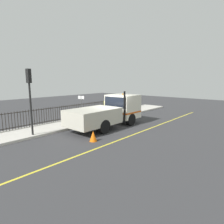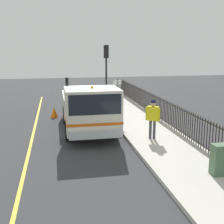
{
  "view_description": "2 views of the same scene",
  "coord_description": "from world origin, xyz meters",
  "px_view_note": "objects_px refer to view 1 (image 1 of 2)",
  "views": [
    {
      "loc": [
        -9.37,
        10.75,
        3.63
      ],
      "look_at": [
        0.69,
        -0.82,
        1.0
      ],
      "focal_mm": 30.65,
      "sensor_mm": 36.0,
      "label": 1
    },
    {
      "loc": [
        -1.27,
        -14.14,
        4.07
      ],
      "look_at": [
        1.22,
        -1.39,
        1.22
      ],
      "focal_mm": 46.94,
      "sensor_mm": 36.0,
      "label": 2
    }
  ],
  "objects_px": {
    "utility_cabinet": "(124,106)",
    "traffic_cone": "(93,136)",
    "work_truck": "(111,110)",
    "street_sign": "(81,106)",
    "worker_standing": "(105,105)",
    "traffic_light_near": "(29,89)"
  },
  "relations": [
    {
      "from": "traffic_cone",
      "to": "street_sign",
      "type": "relative_size",
      "value": 0.27
    },
    {
      "from": "work_truck",
      "to": "street_sign",
      "type": "relative_size",
      "value": 2.79
    },
    {
      "from": "utility_cabinet",
      "to": "street_sign",
      "type": "height_order",
      "value": "street_sign"
    },
    {
      "from": "worker_standing",
      "to": "traffic_cone",
      "type": "relative_size",
      "value": 2.77
    },
    {
      "from": "utility_cabinet",
      "to": "traffic_cone",
      "type": "xyz_separation_m",
      "value": [
        -5.14,
        9.61,
        -0.34
      ]
    },
    {
      "from": "traffic_light_near",
      "to": "traffic_cone",
      "type": "relative_size",
      "value": 6.51
    },
    {
      "from": "worker_standing",
      "to": "traffic_light_near",
      "type": "relative_size",
      "value": 0.43
    },
    {
      "from": "worker_standing",
      "to": "utility_cabinet",
      "type": "relative_size",
      "value": 1.76
    },
    {
      "from": "traffic_cone",
      "to": "traffic_light_near",
      "type": "bearing_deg",
      "value": 28.87
    },
    {
      "from": "work_truck",
      "to": "street_sign",
      "type": "bearing_deg",
      "value": -139.15
    },
    {
      "from": "worker_standing",
      "to": "work_truck",
      "type": "bearing_deg",
      "value": -2.05
    },
    {
      "from": "traffic_light_near",
      "to": "street_sign",
      "type": "relative_size",
      "value": 1.78
    },
    {
      "from": "work_truck",
      "to": "street_sign",
      "type": "xyz_separation_m",
      "value": [
        1.76,
        1.52,
        0.32
      ]
    },
    {
      "from": "work_truck",
      "to": "traffic_cone",
      "type": "relative_size",
      "value": 10.2
    },
    {
      "from": "worker_standing",
      "to": "traffic_cone",
      "type": "bearing_deg",
      "value": -15.97
    },
    {
      "from": "worker_standing",
      "to": "utility_cabinet",
      "type": "height_order",
      "value": "worker_standing"
    },
    {
      "from": "work_truck",
      "to": "traffic_cone",
      "type": "height_order",
      "value": "work_truck"
    },
    {
      "from": "street_sign",
      "to": "traffic_cone",
      "type": "bearing_deg",
      "value": 149.54
    },
    {
      "from": "worker_standing",
      "to": "street_sign",
      "type": "distance_m",
      "value": 3.71
    },
    {
      "from": "utility_cabinet",
      "to": "work_truck",
      "type": "bearing_deg",
      "value": 119.75
    },
    {
      "from": "utility_cabinet",
      "to": "street_sign",
      "type": "relative_size",
      "value": 0.43
    },
    {
      "from": "work_truck",
      "to": "worker_standing",
      "type": "height_order",
      "value": "work_truck"
    }
  ]
}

